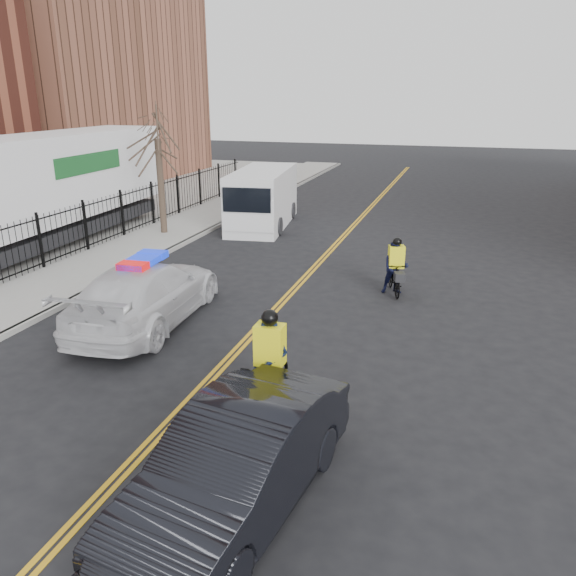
% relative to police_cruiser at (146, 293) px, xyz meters
% --- Properties ---
extents(ground, '(120.00, 120.00, 0.00)m').
position_rel_police_cruiser_xyz_m(ground, '(3.00, -0.97, -0.86)').
color(ground, black).
rests_on(ground, ground).
extents(center_line_left, '(0.10, 60.00, 0.01)m').
position_rel_police_cruiser_xyz_m(center_line_left, '(2.92, 7.03, -0.85)').
color(center_line_left, gold).
rests_on(center_line_left, ground).
extents(center_line_right, '(0.10, 60.00, 0.01)m').
position_rel_police_cruiser_xyz_m(center_line_right, '(3.08, 7.03, -0.85)').
color(center_line_right, gold).
rests_on(center_line_right, ground).
extents(sidewalk, '(3.00, 60.00, 0.15)m').
position_rel_police_cruiser_xyz_m(sidewalk, '(-4.50, 7.03, -0.78)').
color(sidewalk, gray).
rests_on(sidewalk, ground).
extents(curb, '(0.20, 60.00, 0.15)m').
position_rel_police_cruiser_xyz_m(curb, '(-3.00, 7.03, -0.78)').
color(curb, gray).
rests_on(curb, ground).
extents(iron_fence, '(0.12, 28.00, 2.00)m').
position_rel_police_cruiser_xyz_m(iron_fence, '(-6.00, 7.03, 0.14)').
color(iron_fence, black).
rests_on(iron_fence, ground).
extents(warehouse_far, '(14.00, 18.00, 14.00)m').
position_rel_police_cruiser_xyz_m(warehouse_far, '(-20.00, 23.03, 6.14)').
color(warehouse_far, brown).
rests_on(warehouse_far, ground).
extents(street_tree, '(3.20, 3.20, 4.80)m').
position_rel_police_cruiser_xyz_m(street_tree, '(-4.60, 9.03, 2.68)').
color(street_tree, '#372B20').
rests_on(street_tree, sidewalk).
extents(police_cruiser, '(2.81, 6.02, 1.86)m').
position_rel_police_cruiser_xyz_m(police_cruiser, '(0.00, 0.00, 0.00)').
color(police_cruiser, silver).
rests_on(police_cruiser, ground).
extents(dark_sedan, '(2.38, 5.13, 1.63)m').
position_rel_police_cruiser_xyz_m(dark_sedan, '(5.16, -6.06, -0.04)').
color(dark_sedan, black).
rests_on(dark_sedan, ground).
extents(cargo_van, '(3.09, 6.48, 2.61)m').
position_rel_police_cruiser_xyz_m(cargo_van, '(-1.11, 12.07, 0.42)').
color(cargo_van, silver).
rests_on(cargo_van, ground).
extents(semi_trailer, '(3.34, 14.30, 4.43)m').
position_rel_police_cruiser_xyz_m(semi_trailer, '(-8.10, 5.97, 1.66)').
color(semi_trailer, white).
rests_on(semi_trailer, ground).
extents(cyclist_near, '(0.76, 2.16, 2.11)m').
position_rel_police_cruiser_xyz_m(cyclist_near, '(4.67, -3.21, -0.12)').
color(cyclist_near, black).
rests_on(cyclist_near, ground).
extents(cyclist_far, '(1.04, 1.85, 1.80)m').
position_rel_police_cruiser_xyz_m(cyclist_far, '(6.10, 4.44, -0.15)').
color(cyclist_far, black).
rests_on(cyclist_far, ground).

